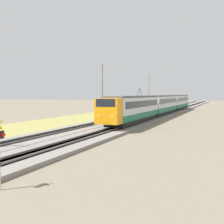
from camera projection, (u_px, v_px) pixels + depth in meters
ballast_main at (140, 115)px, 63.57m from camera, size 240.00×4.40×0.30m
ballast_adjacent at (162, 115)px, 61.98m from camera, size 240.00×4.40×0.30m
track_main at (140, 115)px, 63.57m from camera, size 240.00×1.57×0.45m
track_adjacent at (162, 115)px, 61.97m from camera, size 240.00×1.57×0.45m
grass_verge at (110, 114)px, 65.87m from camera, size 240.00×11.88×0.12m
passenger_train at (163, 103)px, 62.56m from camera, size 61.22×2.84×5.20m
catenary_mast_mid at (103, 91)px, 51.75m from camera, size 0.22×2.56×9.33m
catenary_mast_far at (149, 92)px, 81.68m from camera, size 0.22×2.56×9.65m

